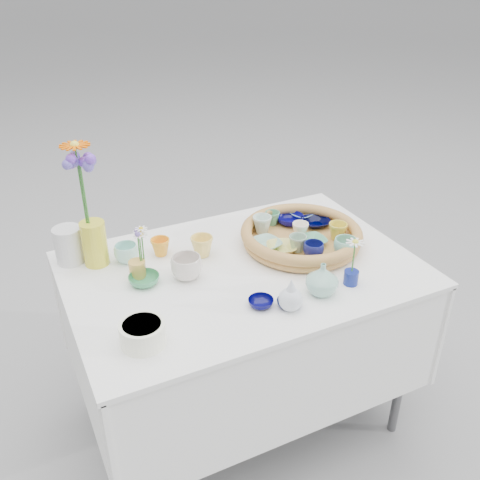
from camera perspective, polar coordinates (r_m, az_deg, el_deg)
name	(u,v)px	position (r m, az deg, el deg)	size (l,w,h in m)	color
ground	(242,416)	(2.45, 0.22, -18.26)	(80.00, 80.00, 0.00)	gray
display_table	(242,416)	(2.45, 0.22, -18.26)	(1.26, 0.86, 0.77)	white
wicker_tray	(301,236)	(2.10, 6.53, 0.41)	(0.47, 0.47, 0.08)	olive
tray_ceramic_0	(290,220)	(2.22, 5.36, 2.17)	(0.11, 0.11, 0.04)	#070556
tray_ceramic_1	(316,222)	(2.22, 8.10, 1.87)	(0.11, 0.11, 0.03)	black
tray_ceramic_2	(338,231)	(2.12, 10.37, 0.92)	(0.07, 0.07, 0.07)	gold
tray_ceramic_3	(312,241)	(2.08, 7.72, -0.13)	(0.11, 0.11, 0.03)	#549F7A
tray_ceramic_4	(298,243)	(2.02, 6.16, -0.36)	(0.07, 0.07, 0.06)	#8DAF97
tray_ceramic_5	(265,244)	(2.04, 2.72, -0.48)	(0.12, 0.12, 0.03)	#88BAA5
tray_ceramic_6	(262,224)	(2.14, 2.37, 1.66)	(0.08, 0.08, 0.07)	silver
tray_ceramic_7	(300,230)	(2.12, 6.45, 1.07)	(0.06, 0.06, 0.06)	white
tray_ceramic_8	(302,214)	(2.29, 6.63, 2.76)	(0.10, 0.10, 0.03)	#7CB9E6
tray_ceramic_9	(313,250)	(1.99, 7.85, -1.08)	(0.08, 0.08, 0.06)	navy
tray_ceramic_10	(281,248)	(2.02, 4.43, -0.86)	(0.11, 0.11, 0.03)	#D6CC63
tray_ceramic_11	(345,247)	(2.02, 11.17, -0.75)	(0.09, 0.09, 0.07)	#83D0B8
tray_ceramic_12	(272,218)	(2.21, 3.47, 2.34)	(0.06, 0.06, 0.06)	#539C74
loose_ceramic_0	(160,247)	(2.04, -8.49, -0.74)	(0.07, 0.07, 0.07)	#FFA321
loose_ceramic_1	(202,246)	(2.02, -4.08, -0.67)	(0.09, 0.09, 0.08)	#F8D463
loose_ceramic_2	(144,280)	(1.89, -10.19, -4.21)	(0.11, 0.11, 0.03)	#378B57
loose_ceramic_3	(187,268)	(1.88, -5.72, -2.94)	(0.11, 0.11, 0.09)	beige
loose_ceramic_4	(261,303)	(1.76, 2.23, -6.69)	(0.08, 0.08, 0.03)	#040341
loose_ceramic_5	(126,253)	(2.02, -12.03, -1.40)	(0.09, 0.09, 0.07)	#A1DFD3
loose_ceramic_6	(289,303)	(1.76, 5.24, -6.73)	(0.08, 0.08, 0.03)	#010C40
fluted_bowl	(143,333)	(1.62, -10.34, -9.78)	(0.14, 0.14, 0.07)	white
bud_vase_paleblue	(291,294)	(1.72, 5.44, -5.75)	(0.08, 0.08, 0.12)	silver
bud_vase_seafoam	(322,279)	(1.81, 8.76, -4.12)	(0.11, 0.11, 0.11)	#8BC1AE
bud_vase_cobalt	(351,277)	(1.89, 11.76, -3.93)	(0.05, 0.05, 0.05)	navy
single_daisy	(354,257)	(1.85, 12.02, -1.78)	(0.07, 0.07, 0.13)	white
tall_vase_yellow	(95,243)	(2.01, -15.25, -0.35)	(0.09, 0.09, 0.17)	gold
gerbera	(81,185)	(1.92, -16.60, 5.59)	(0.12, 0.12, 0.31)	#EA5C00
hydrangea	(84,194)	(1.92, -16.27, 4.76)	(0.09, 0.09, 0.32)	#6C39C6
white_pitcher	(69,245)	(2.06, -17.80, -0.53)	(0.14, 0.10, 0.14)	silver
daisy_cup	(137,269)	(1.92, -10.88, -3.07)	(0.06, 0.06, 0.06)	gold
daisy_posy	(139,244)	(1.88, -10.75, -0.42)	(0.08, 0.08, 0.13)	white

